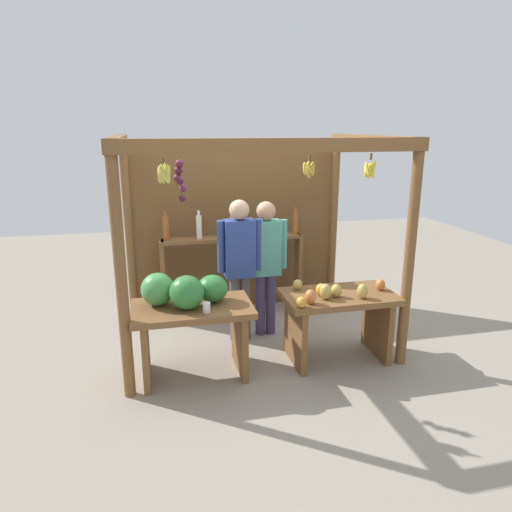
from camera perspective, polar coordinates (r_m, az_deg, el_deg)
ground_plane at (r=5.38m, az=-0.46°, el=-9.72°), size 12.00×12.00×0.00m
market_stall at (r=5.35m, az=-1.45°, el=4.92°), size 2.76×2.00×2.21m
fruit_counter_left at (r=4.39m, az=-8.27°, el=-6.48°), size 1.11×0.64×1.01m
fruit_counter_right at (r=4.75m, az=9.92°, el=-6.64°), size 1.11×0.64×0.86m
bottle_shelf_unit at (r=5.75m, az=-2.94°, el=0.19°), size 1.76×0.22×1.35m
vendor_man at (r=4.98m, az=-2.01°, el=-0.29°), size 0.48×0.21×1.57m
vendor_woman at (r=5.12m, az=1.19°, el=-0.16°), size 0.48×0.21×1.53m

